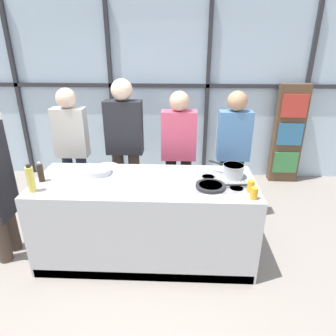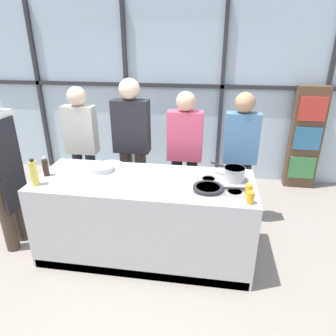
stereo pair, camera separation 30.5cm
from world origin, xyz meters
The scene contains 16 objects.
ground_plane centered at (0.00, 0.00, 0.00)m, with size 18.00×18.00×0.00m, color gray.
back_window_wall centered at (0.00, 2.20, 1.40)m, with size 6.40×0.10×2.80m.
bookshelf centered at (2.09, 2.01, 0.80)m, with size 0.46×0.19×1.60m.
demo_island centered at (0.00, 0.00, 0.45)m, with size 2.23×0.85×0.90m.
spectator_far_left centered at (-1.00, 0.80, 0.98)m, with size 0.40×0.24×1.69m.
spectator_center_left centered at (-0.33, 0.80, 1.03)m, with size 0.45×0.25×1.80m.
spectator_center_right centered at (0.33, 0.80, 0.95)m, with size 0.43×0.23×1.67m.
spectator_far_right centered at (1.00, 0.80, 0.97)m, with size 0.40×0.23×1.67m.
frying_pan centered at (0.66, -0.12, 0.92)m, with size 0.51×0.29×0.03m.
saucepan centered at (0.90, 0.13, 0.97)m, with size 0.35×0.28×0.14m.
white_plate centered at (-0.45, 0.31, 0.91)m, with size 0.26×0.26×0.01m, color white.
mixing_bowl centered at (-0.50, 0.15, 0.93)m, with size 0.25×0.25×0.06m.
oil_bottle centered at (-1.01, -0.28, 1.03)m, with size 0.07×0.07×0.27m.
pepper_grinder centered at (-1.02, -0.06, 1.00)m, with size 0.06×0.06×0.21m.
juice_glass_near centered at (1.01, -0.33, 0.96)m, with size 0.07×0.07×0.11m, color orange.
juice_glass_far centered at (1.01, -0.19, 0.96)m, with size 0.07×0.07×0.11m, color orange.
Camera 1 is at (0.35, -2.70, 2.20)m, focal length 32.00 mm.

